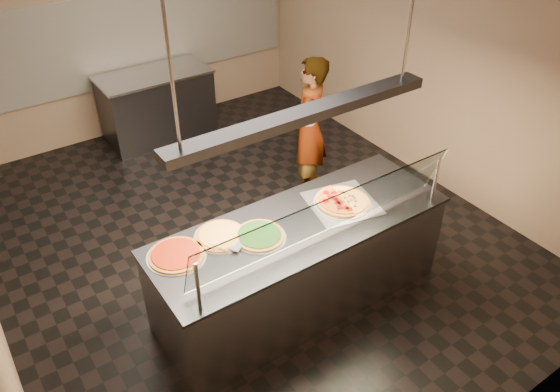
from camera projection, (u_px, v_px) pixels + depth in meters
ground at (244, 233)px, 6.00m from camera, size 5.00×6.00×0.02m
wall_back at (121, 24)px, 7.15m from camera, size 5.00×0.02×3.00m
wall_front at (509, 306)px, 3.09m from camera, size 5.00×0.02×3.00m
wall_right at (426, 54)px, 6.27m from camera, size 0.02×6.00×3.00m
tile_band at (124, 39)px, 7.24m from camera, size 4.90×0.02×1.20m
serving_counter at (300, 264)px, 4.90m from camera, size 2.66×0.94×0.93m
sneeze_guard at (328, 216)px, 4.23m from camera, size 2.42×0.18×0.54m
perforated_tray at (342, 203)px, 4.86m from camera, size 0.68×0.68×0.01m
half_pizza_pepperoni at (332, 205)px, 4.79m from camera, size 0.33×0.52×0.05m
half_pizza_sausage at (352, 197)px, 4.90m from camera, size 0.33×0.52×0.04m
pizza_spinach at (259, 235)px, 4.47m from camera, size 0.44×0.44×0.03m
pizza_cheese at (220, 235)px, 4.47m from camera, size 0.44×0.44×0.03m
pizza_tomato at (176, 255)px, 4.28m from camera, size 0.47×0.47×0.03m
pizza_spatula at (225, 245)px, 4.35m from camera, size 0.26×0.20×0.02m
prep_table at (157, 105)px, 7.51m from camera, size 1.49×0.74×0.93m
worker at (309, 129)px, 6.17m from camera, size 0.73×0.70×1.69m
heat_lamp_housing at (304, 115)px, 4.04m from camera, size 2.30×0.18×0.08m
lamp_rod_left at (172, 76)px, 3.26m from camera, size 0.02×0.02×1.01m
lamp_rod_right at (411, 17)px, 4.18m from camera, size 0.02×0.02×1.01m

